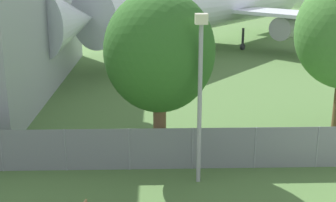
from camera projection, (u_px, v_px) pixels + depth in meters
perimeter_fence at (192, 149)px, 18.83m from camera, size 56.07×0.07×1.75m
airplane at (213, 4)px, 44.79m from camera, size 29.32×35.00×13.61m
tree_left_of_cabin at (159, 52)px, 18.48m from camera, size 4.43×4.43×7.13m
light_mast at (200, 80)px, 16.85m from camera, size 0.44×0.44×6.37m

